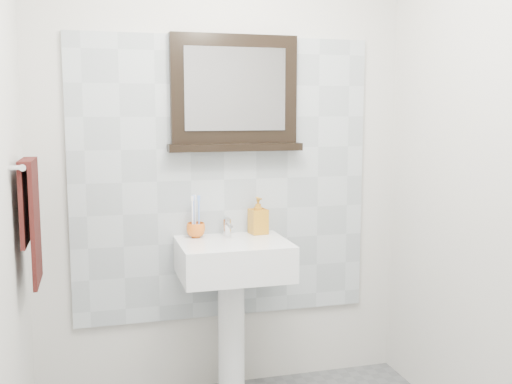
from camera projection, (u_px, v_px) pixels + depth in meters
back_wall at (223, 161)px, 3.19m from camera, size 2.00×0.01×2.50m
front_wall at (479, 253)px, 1.09m from camera, size 2.00×0.01×2.50m
splashback at (224, 179)px, 3.20m from camera, size 1.60×0.02×1.50m
pedestal_sink at (233, 276)px, 3.05m from camera, size 0.55×0.44×0.96m
toothbrush_cup at (196, 230)px, 3.11m from camera, size 0.13×0.13×0.08m
toothbrushes at (195, 214)px, 3.10m from camera, size 0.05×0.04×0.21m
soap_dispenser at (258, 216)px, 3.19m from camera, size 0.10×0.10×0.20m
framed_mirror at (234, 96)px, 3.13m from camera, size 0.71×0.11×0.60m
towel_bar at (27, 164)px, 2.58m from camera, size 0.07×0.40×0.03m
hand_towel at (31, 212)px, 2.61m from camera, size 0.06×0.30×0.55m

